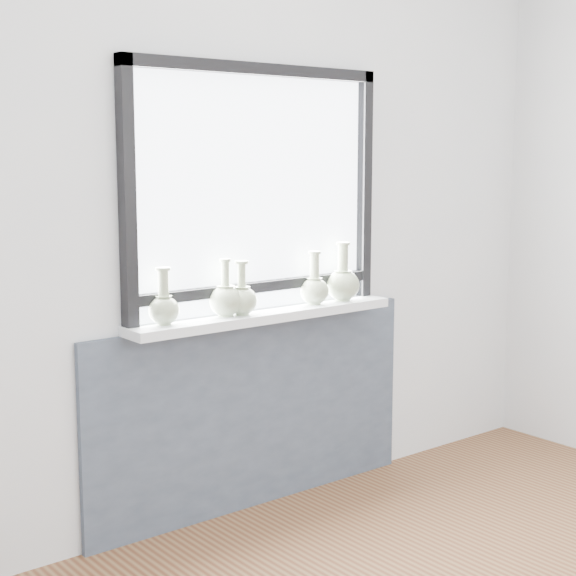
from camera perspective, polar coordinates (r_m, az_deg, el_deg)
back_wall at (r=3.84m, az=-2.42°, el=4.59°), size 3.60×0.02×2.60m
apron_panel at (r=3.98m, az=-2.08°, el=-8.03°), size 1.70×0.03×0.86m
windowsill at (r=3.82m, az=-1.50°, el=-1.79°), size 1.32×0.18×0.04m
window at (r=3.81m, az=-2.11°, el=6.68°), size 1.30×0.06×1.05m
vase_a at (r=3.53m, az=-8.03°, el=-1.19°), size 0.13×0.13×0.23m
vase_b at (r=3.69m, az=-4.06°, el=-0.69°), size 0.14×0.14×0.24m
vase_c at (r=3.72m, az=-2.99°, el=-0.66°), size 0.13×0.13×0.23m
vase_d at (r=3.97m, az=1.72°, el=0.02°), size 0.13×0.13×0.24m
vase_e at (r=4.08m, az=3.56°, el=0.38°), size 0.16×0.16×0.27m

